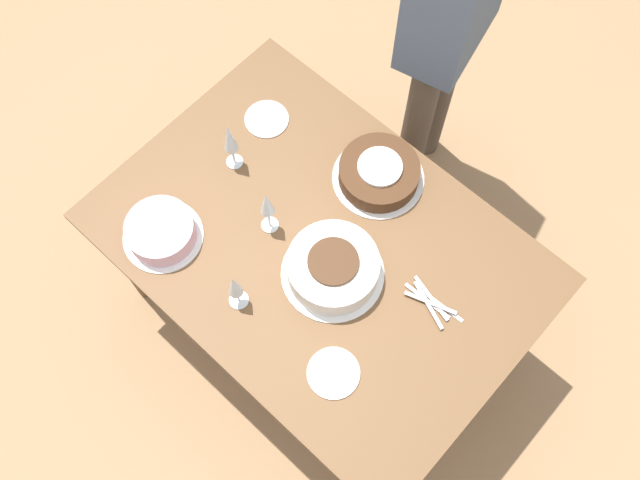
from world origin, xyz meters
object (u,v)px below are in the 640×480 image
object	(u,v)px
cake_front_chocolate	(379,173)
wine_glass_near	(230,139)
wine_glass_far	(267,205)
cake_back_decorated	(161,232)
cake_center_white	(333,268)
wine_glass_extra	(235,287)

from	to	relation	value
cake_front_chocolate	wine_glass_near	distance (m)	0.50
wine_glass_near	wine_glass_far	bearing A→B (deg)	160.70
cake_back_decorated	wine_glass_near	world-z (taller)	wine_glass_near
cake_center_white	cake_front_chocolate	size ratio (longest dim) A/B	1.06
cake_center_white	wine_glass_far	xyz separation A→B (m)	(0.26, 0.01, 0.10)
wine_glass_far	wine_glass_extra	world-z (taller)	wine_glass_far
cake_front_chocolate	cake_back_decorated	size ratio (longest dim) A/B	1.19
wine_glass_near	wine_glass_extra	size ratio (longest dim) A/B	1.15
cake_center_white	wine_glass_extra	xyz separation A→B (m)	(0.15, 0.26, 0.08)
cake_back_decorated	wine_glass_far	distance (m)	0.36
cake_back_decorated	wine_glass_extra	world-z (taller)	wine_glass_extra
cake_center_white	wine_glass_extra	world-z (taller)	wine_glass_extra
cake_center_white	wine_glass_near	distance (m)	0.53
wine_glass_far	wine_glass_near	bearing A→B (deg)	-19.30
cake_back_decorated	cake_center_white	bearing A→B (deg)	-150.66
cake_center_white	wine_glass_near	xyz separation A→B (m)	(0.51, -0.07, 0.10)
cake_center_white	wine_glass_far	distance (m)	0.28
cake_center_white	wine_glass_far	world-z (taller)	wine_glass_far
cake_front_chocolate	wine_glass_far	xyz separation A→B (m)	(0.15, 0.37, 0.11)
cake_front_chocolate	wine_glass_extra	distance (m)	0.62
wine_glass_far	wine_glass_extra	distance (m)	0.27
cake_back_decorated	wine_glass_extra	bearing A→B (deg)	-177.90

